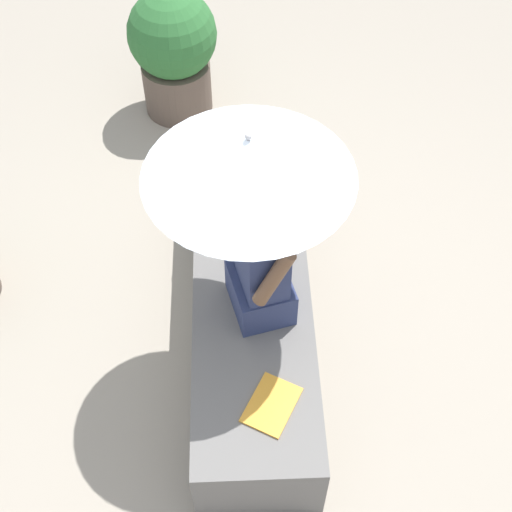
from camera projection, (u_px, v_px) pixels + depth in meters
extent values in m
plane|color=#9E9384|center=(252.00, 338.00, 4.07)|extent=(14.00, 14.00, 0.00)
cube|color=slate|center=(252.00, 316.00, 3.90)|extent=(2.00, 0.61, 0.46)
cube|color=navy|center=(260.00, 292.00, 3.58)|extent=(0.40, 0.36, 0.22)
cube|color=navy|center=(261.00, 248.00, 3.31)|extent=(0.36, 0.27, 0.48)
sphere|color=brown|center=(261.00, 198.00, 3.04)|extent=(0.20, 0.20, 0.20)
cylinder|color=brown|center=(274.00, 278.00, 3.17)|extent=(0.12, 0.21, 0.32)
cylinder|color=brown|center=(249.00, 214.00, 3.41)|extent=(0.12, 0.21, 0.32)
cylinder|color=#B7B7BC|center=(249.00, 228.00, 3.27)|extent=(0.02, 0.02, 1.09)
cone|color=silver|center=(249.00, 158.00, 2.92)|extent=(0.92, 0.92, 0.21)
sphere|color=#B7B7BC|center=(248.00, 136.00, 2.83)|extent=(0.03, 0.03, 0.03)
cube|color=#B2333D|center=(228.00, 169.00, 4.04)|extent=(0.20, 0.10, 0.33)
torus|color=#B2333D|center=(227.00, 146.00, 3.90)|extent=(0.16, 0.16, 0.01)
cube|color=gold|center=(272.00, 405.00, 3.31)|extent=(0.34, 0.31, 0.01)
cylinder|color=brown|center=(178.00, 86.00, 5.17)|extent=(0.49, 0.49, 0.38)
sphere|color=#2D6B33|center=(172.00, 34.00, 4.83)|extent=(0.61, 0.61, 0.61)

